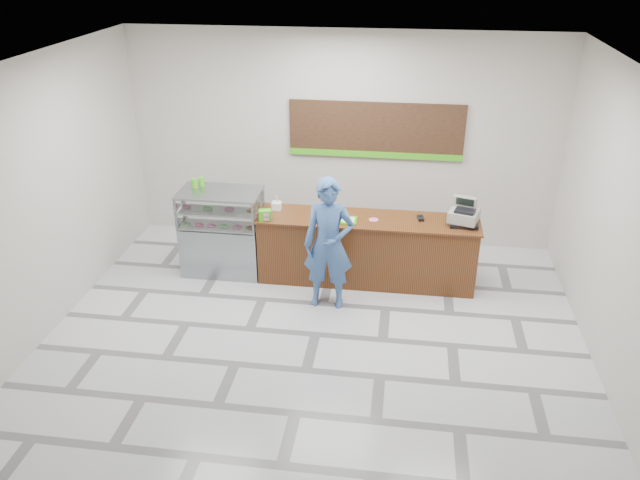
# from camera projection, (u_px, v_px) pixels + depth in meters

# --- Properties ---
(floor) EXTENTS (7.00, 7.00, 0.00)m
(floor) POSITION_uv_depth(u_px,v_px,m) (315.00, 334.00, 8.26)
(floor) COLOR silver
(floor) RESTS_ON ground
(back_wall) EXTENTS (7.00, 0.00, 7.00)m
(back_wall) POSITION_uv_depth(u_px,v_px,m) (342.00, 140.00, 10.15)
(back_wall) COLOR beige
(back_wall) RESTS_ON floor
(ceiling) EXTENTS (7.00, 7.00, 0.00)m
(ceiling) POSITION_uv_depth(u_px,v_px,m) (314.00, 65.00, 6.71)
(ceiling) COLOR silver
(ceiling) RESTS_ON back_wall
(sales_counter) EXTENTS (3.26, 0.76, 1.03)m
(sales_counter) POSITION_uv_depth(u_px,v_px,m) (367.00, 250.00, 9.34)
(sales_counter) COLOR #5B3318
(sales_counter) RESTS_ON floor
(display_case) EXTENTS (1.22, 0.72, 1.33)m
(display_case) POSITION_uv_depth(u_px,v_px,m) (222.00, 231.00, 9.55)
(display_case) COLOR gray
(display_case) RESTS_ON floor
(menu_board) EXTENTS (2.80, 0.06, 0.90)m
(menu_board) POSITION_uv_depth(u_px,v_px,m) (376.00, 131.00, 9.97)
(menu_board) COLOR black
(menu_board) RESTS_ON back_wall
(cash_register) EXTENTS (0.50, 0.51, 0.37)m
(cash_register) POSITION_uv_depth(u_px,v_px,m) (464.00, 215.00, 8.89)
(cash_register) COLOR black
(cash_register) RESTS_ON sales_counter
(card_terminal) EXTENTS (0.11, 0.18, 0.04)m
(card_terminal) POSITION_uv_depth(u_px,v_px,m) (421.00, 218.00, 9.07)
(card_terminal) COLOR black
(card_terminal) RESTS_ON sales_counter
(serving_tray) EXTENTS (0.39, 0.28, 0.02)m
(serving_tray) POSITION_uv_depth(u_px,v_px,m) (344.00, 220.00, 9.04)
(serving_tray) COLOR #38B800
(serving_tray) RESTS_ON sales_counter
(napkin_box) EXTENTS (0.13, 0.13, 0.11)m
(napkin_box) POSITION_uv_depth(u_px,v_px,m) (277.00, 206.00, 9.39)
(napkin_box) COLOR white
(napkin_box) RESTS_ON sales_counter
(straw_cup) EXTENTS (0.08, 0.08, 0.12)m
(straw_cup) POSITION_uv_depth(u_px,v_px,m) (277.00, 206.00, 9.39)
(straw_cup) COLOR silver
(straw_cup) RESTS_ON sales_counter
(promo_box) EXTENTS (0.21, 0.17, 0.16)m
(promo_box) POSITION_uv_depth(u_px,v_px,m) (265.00, 215.00, 9.02)
(promo_box) COLOR #44B819
(promo_box) RESTS_ON sales_counter
(donut_decal) EXTENTS (0.14, 0.14, 0.00)m
(donut_decal) POSITION_uv_depth(u_px,v_px,m) (374.00, 220.00, 9.07)
(donut_decal) COLOR pink
(donut_decal) RESTS_ON sales_counter
(green_cup_left) EXTENTS (0.09, 0.09, 0.14)m
(green_cup_left) POSITION_uv_depth(u_px,v_px,m) (195.00, 183.00, 9.37)
(green_cup_left) COLOR #44B819
(green_cup_left) RESTS_ON display_case
(green_cup_right) EXTENTS (0.09, 0.09, 0.13)m
(green_cup_right) POSITION_uv_depth(u_px,v_px,m) (202.00, 182.00, 9.43)
(green_cup_right) COLOR #44B819
(green_cup_right) RESTS_ON display_case
(customer) EXTENTS (0.70, 0.47, 1.90)m
(customer) POSITION_uv_depth(u_px,v_px,m) (329.00, 244.00, 8.54)
(customer) COLOR #395F9A
(customer) RESTS_ON floor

